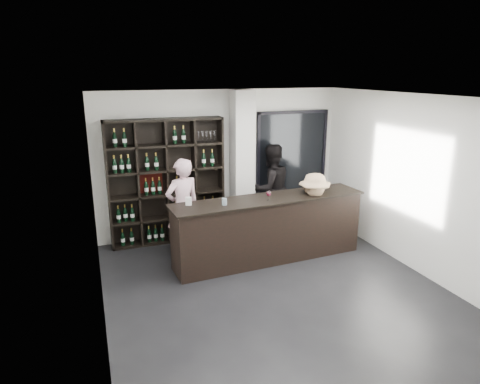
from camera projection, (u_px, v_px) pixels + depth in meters
name	position (u px, v px, depth m)	size (l,w,h in m)	color
floor	(276.00, 291.00, 6.53)	(5.00, 5.50, 0.01)	black
wine_shelf	(167.00, 182.00, 8.15)	(2.20, 0.35, 2.40)	black
structural_column	(242.00, 164.00, 8.49)	(0.40, 0.40, 2.90)	silver
glass_panel	(292.00, 161.00, 9.09)	(1.60, 0.08, 2.10)	black
tasting_counter	(269.00, 229.00, 7.49)	(3.46, 0.71, 1.14)	black
taster_pink	(183.00, 207.00, 7.64)	(0.65, 0.43, 1.78)	beige
taster_black	(271.00, 188.00, 8.76)	(0.89, 0.69, 1.83)	black
customer	(313.00, 215.00, 7.66)	(0.98, 0.56, 1.52)	tan
wine_glass	(269.00, 195.00, 7.16)	(0.08, 0.08, 0.19)	white
spit_cup	(224.00, 202.00, 6.93)	(0.08, 0.08, 0.11)	silver
napkin_stack	(317.00, 193.00, 7.60)	(0.13, 0.13, 0.02)	white
card_stand	(189.00, 201.00, 6.91)	(0.09, 0.05, 0.14)	white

